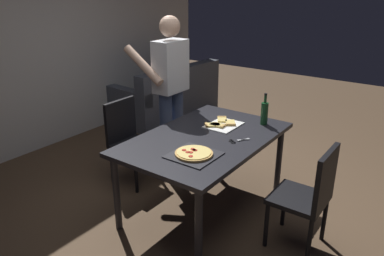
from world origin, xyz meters
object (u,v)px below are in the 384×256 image
(couch, at_px, (169,98))
(wine_bottle, at_px, (264,113))
(dining_table, at_px, (205,144))
(person_serving_pizza, at_px, (170,87))
(chair_near_camera, at_px, (310,193))
(kitchen_scissors, at_px, (236,141))
(pepperoni_pizza_on_tray, at_px, (194,154))
(chair_far_side, at_px, (128,136))

(couch, relative_size, wine_bottle, 5.59)
(dining_table, height_order, person_serving_pizza, person_serving_pizza)
(chair_near_camera, height_order, kitchen_scissors, chair_near_camera)
(person_serving_pizza, relative_size, wine_bottle, 5.54)
(chair_near_camera, height_order, person_serving_pizza, person_serving_pizza)
(wine_bottle, bearing_deg, couch, 60.49)
(pepperoni_pizza_on_tray, xyz_separation_m, wine_bottle, (1.00, -0.14, 0.10))
(dining_table, bearing_deg, chair_far_side, 90.00)
(chair_near_camera, bearing_deg, kitchen_scissors, 84.51)
(chair_near_camera, relative_size, couch, 0.51)
(chair_near_camera, xyz_separation_m, wine_bottle, (0.61, 0.71, 0.36))
(person_serving_pizza, bearing_deg, couch, 40.05)
(chair_near_camera, xyz_separation_m, person_serving_pizza, (0.46, 1.78, 0.49))
(person_serving_pizza, height_order, pepperoni_pizza_on_tray, person_serving_pizza)
(chair_near_camera, relative_size, chair_far_side, 1.00)
(chair_near_camera, bearing_deg, wine_bottle, 49.54)
(wine_bottle, bearing_deg, person_serving_pizza, 97.96)
(chair_near_camera, bearing_deg, pepperoni_pizza_on_tray, 114.61)
(dining_table, xyz_separation_m, chair_far_side, (0.00, 1.00, -0.17))
(chair_far_side, relative_size, wine_bottle, 2.85)
(chair_far_side, distance_m, couch, 2.15)
(wine_bottle, xyz_separation_m, kitchen_scissors, (-0.54, 0.01, -0.11))
(person_serving_pizza, bearing_deg, chair_near_camera, -104.43)
(chair_far_side, xyz_separation_m, person_serving_pizza, (0.46, -0.22, 0.49))
(dining_table, distance_m, chair_near_camera, 1.01)
(chair_near_camera, xyz_separation_m, couch, (1.89, 2.99, -0.21))
(person_serving_pizza, xyz_separation_m, kitchen_scissors, (-0.39, -1.06, -0.24))
(chair_near_camera, xyz_separation_m, pepperoni_pizza_on_tray, (-0.39, 0.85, 0.25))
(kitchen_scissors, bearing_deg, couch, 51.18)
(dining_table, bearing_deg, kitchen_scissors, -76.23)
(wine_bottle, bearing_deg, dining_table, 154.64)
(chair_far_side, relative_size, person_serving_pizza, 0.51)
(couch, distance_m, pepperoni_pizza_on_tray, 3.16)
(chair_far_side, bearing_deg, dining_table, -90.00)
(chair_far_side, height_order, couch, chair_far_side)
(dining_table, height_order, chair_far_side, chair_far_side)
(pepperoni_pizza_on_tray, relative_size, kitchen_scissors, 1.96)
(dining_table, distance_m, kitchen_scissors, 0.30)
(chair_far_side, height_order, kitchen_scissors, chair_far_side)
(dining_table, xyz_separation_m, chair_near_camera, (-0.00, -1.00, -0.17))
(dining_table, bearing_deg, wine_bottle, -25.36)
(chair_near_camera, distance_m, kitchen_scissors, 0.76)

